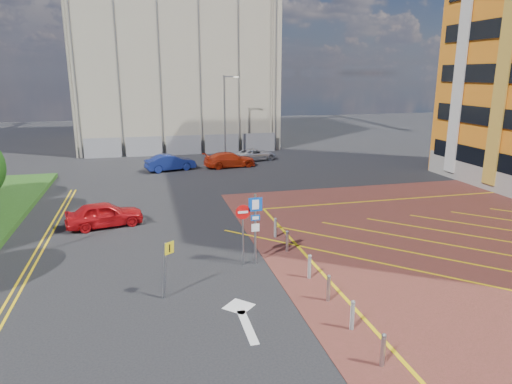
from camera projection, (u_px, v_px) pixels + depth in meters
name	position (u px, v px, depth m)	size (l,w,h in m)	color
ground	(249.00, 274.00, 19.21)	(140.00, 140.00, 0.00)	black
lamp_back	(225.00, 113.00, 45.36)	(1.53, 0.16, 8.00)	#9EA0A8
sign_cluster	(251.00, 222.00, 19.71)	(1.17, 0.12, 3.20)	#9EA0A8
warning_sign	(166.00, 263.00, 16.83)	(0.53, 0.37, 2.24)	#9EA0A8
bollard_row	(315.00, 275.00, 18.06)	(0.14, 11.14, 0.90)	#9EA0A8
construction_building	(173.00, 49.00, 54.00)	(21.20, 19.20, 22.00)	#B1A791
construction_fence	(193.00, 145.00, 47.37)	(21.60, 0.06, 2.00)	gray
car_red_left	(104.00, 214.00, 25.04)	(1.65, 4.09, 1.39)	red
car_blue_back	(170.00, 163.00, 39.49)	(1.49, 4.28, 1.41)	navy
car_red_back	(230.00, 160.00, 40.98)	(1.90, 4.67, 1.36)	red
car_silver_back	(255.00, 154.00, 44.16)	(1.90, 4.13, 1.15)	silver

